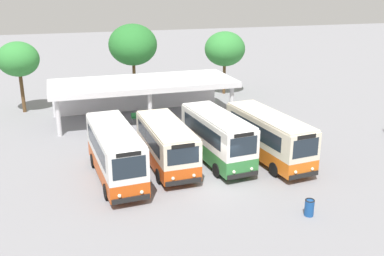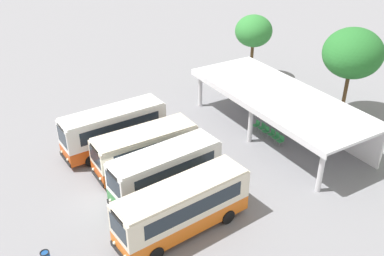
# 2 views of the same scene
# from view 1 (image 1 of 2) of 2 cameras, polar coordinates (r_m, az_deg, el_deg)

# --- Properties ---
(ground_plane) EXTENTS (180.00, 180.00, 0.00)m
(ground_plane) POSITION_cam_1_polar(r_m,az_deg,el_deg) (26.07, 3.20, -7.36)
(ground_plane) COLOR gray
(city_bus_nearest_orange) EXTENTS (2.61, 7.89, 3.30)m
(city_bus_nearest_orange) POSITION_cam_1_polar(r_m,az_deg,el_deg) (26.32, -10.09, -3.04)
(city_bus_nearest_orange) COLOR black
(city_bus_nearest_orange) RESTS_ON ground
(city_bus_second_in_row) EXTENTS (2.54, 7.33, 2.94)m
(city_bus_second_in_row) POSITION_cam_1_polar(r_m,az_deg,el_deg) (27.81, -3.41, -1.99)
(city_bus_second_in_row) COLOR black
(city_bus_second_in_row) RESTS_ON ground
(city_bus_middle_cream) EXTENTS (2.77, 7.40, 3.29)m
(city_bus_middle_cream) POSITION_cam_1_polar(r_m,az_deg,el_deg) (28.54, 3.29, -1.08)
(city_bus_middle_cream) COLOR black
(city_bus_middle_cream) RESTS_ON ground
(city_bus_fourth_amber) EXTENTS (2.90, 8.21, 3.17)m
(city_bus_fourth_amber) POSITION_cam_1_polar(r_m,az_deg,el_deg) (29.29, 10.00, -0.94)
(city_bus_fourth_amber) COLOR black
(city_bus_fourth_amber) RESTS_ON ground
(terminal_canopy) EXTENTS (15.83, 6.33, 3.40)m
(terminal_canopy) POSITION_cam_1_polar(r_m,az_deg,el_deg) (38.75, -6.66, 5.42)
(terminal_canopy) COLOR silver
(terminal_canopy) RESTS_ON ground
(waiting_chair_end_by_column) EXTENTS (0.45, 0.45, 0.86)m
(waiting_chair_end_by_column) POSITION_cam_1_polar(r_m,az_deg,el_deg) (37.42, -7.64, 1.46)
(waiting_chair_end_by_column) COLOR slate
(waiting_chair_end_by_column) RESTS_ON ground
(waiting_chair_second_from_end) EXTENTS (0.45, 0.45, 0.86)m
(waiting_chair_second_from_end) POSITION_cam_1_polar(r_m,az_deg,el_deg) (37.63, -6.81, 1.59)
(waiting_chair_second_from_end) COLOR slate
(waiting_chair_second_from_end) RESTS_ON ground
(waiting_chair_middle_seat) EXTENTS (0.45, 0.45, 0.86)m
(waiting_chair_middle_seat) POSITION_cam_1_polar(r_m,az_deg,el_deg) (37.66, -5.93, 1.64)
(waiting_chair_middle_seat) COLOR slate
(waiting_chair_middle_seat) RESTS_ON ground
(waiting_chair_fourth_seat) EXTENTS (0.45, 0.45, 0.86)m
(waiting_chair_fourth_seat) POSITION_cam_1_polar(r_m,az_deg,el_deg) (37.84, -5.10, 1.74)
(waiting_chair_fourth_seat) COLOR slate
(waiting_chair_fourth_seat) RESTS_ON ground
(waiting_chair_fifth_seat) EXTENTS (0.45, 0.45, 0.86)m
(waiting_chair_fifth_seat) POSITION_cam_1_polar(r_m,az_deg,el_deg) (37.95, -4.24, 1.82)
(waiting_chair_fifth_seat) COLOR slate
(waiting_chair_fifth_seat) RESTS_ON ground
(waiting_chair_far_end_seat) EXTENTS (0.45, 0.45, 0.86)m
(waiting_chair_far_end_seat) POSITION_cam_1_polar(r_m,az_deg,el_deg) (38.04, -3.38, 1.87)
(waiting_chair_far_end_seat) COLOR slate
(waiting_chair_far_end_seat) RESTS_ON ground
(roadside_tree_behind_canopy) EXTENTS (4.84, 4.84, 7.63)m
(roadside_tree_behind_canopy) POSITION_cam_1_polar(r_m,az_deg,el_deg) (44.45, -7.78, 10.79)
(roadside_tree_behind_canopy) COLOR brown
(roadside_tree_behind_canopy) RESTS_ON ground
(roadside_tree_east_of_canopy) EXTENTS (4.27, 4.27, 6.65)m
(roadside_tree_east_of_canopy) POSITION_cam_1_polar(r_m,az_deg,el_deg) (46.62, 4.34, 10.32)
(roadside_tree_east_of_canopy) COLOR brown
(roadside_tree_east_of_canopy) RESTS_ON ground
(roadside_tree_west_of_canopy) EXTENTS (3.68, 3.68, 6.50)m
(roadside_tree_west_of_canopy) POSITION_cam_1_polar(r_m,az_deg,el_deg) (42.34, -21.89, 8.37)
(roadside_tree_west_of_canopy) COLOR brown
(roadside_tree_west_of_canopy) RESTS_ON ground
(litter_bin_apron) EXTENTS (0.49, 0.49, 0.90)m
(litter_bin_apron) POSITION_cam_1_polar(r_m,az_deg,el_deg) (23.32, 15.18, -10.05)
(litter_bin_apron) COLOR #19478C
(litter_bin_apron) RESTS_ON ground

